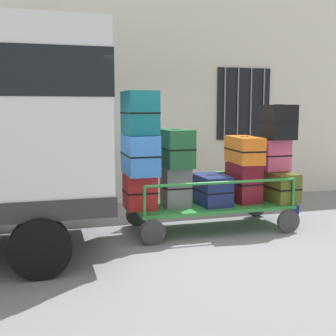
{
  "coord_description": "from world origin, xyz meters",
  "views": [
    {
      "loc": [
        -1.95,
        -6.15,
        1.92
      ],
      "look_at": [
        -0.12,
        0.16,
        1.01
      ],
      "focal_mm": 46.67,
      "sensor_mm": 36.0,
      "label": 1
    }
  ],
  "objects_px": {
    "suitcase_left_middle": "(140,154)",
    "suitcase_left_bottom": "(140,191)",
    "suitcase_midright_bottom": "(243,182)",
    "suitcase_right_middle": "(276,155)",
    "suitcase_left_top": "(140,113)",
    "backpack": "(292,206)",
    "suitcase_right_bottom": "(276,186)",
    "suitcase_midleft_middle": "(176,148)",
    "suitcase_midleft_bottom": "(176,187)",
    "suitcase_right_top": "(278,122)",
    "suitcase_midright_middle": "(244,150)",
    "luggage_cart": "(210,208)",
    "suitcase_center_bottom": "(211,190)"
  },
  "relations": [
    {
      "from": "suitcase_midright_bottom",
      "to": "suitcase_right_middle",
      "type": "relative_size",
      "value": 1.22
    },
    {
      "from": "suitcase_left_middle",
      "to": "suitcase_left_top",
      "type": "distance_m",
      "value": 0.61
    },
    {
      "from": "luggage_cart",
      "to": "suitcase_midleft_bottom",
      "type": "distance_m",
      "value": 0.68
    },
    {
      "from": "backpack",
      "to": "suitcase_midleft_middle",
      "type": "bearing_deg",
      "value": -174.85
    },
    {
      "from": "luggage_cart",
      "to": "suitcase_midright_bottom",
      "type": "xyz_separation_m",
      "value": [
        0.57,
        0.02,
        0.38
      ]
    },
    {
      "from": "suitcase_left_top",
      "to": "backpack",
      "type": "distance_m",
      "value": 3.21
    },
    {
      "from": "suitcase_right_middle",
      "to": "suitcase_right_bottom",
      "type": "bearing_deg",
      "value": -90.0
    },
    {
      "from": "suitcase_left_bottom",
      "to": "suitcase_right_middle",
      "type": "relative_size",
      "value": 1.02
    },
    {
      "from": "suitcase_center_bottom",
      "to": "suitcase_right_bottom",
      "type": "relative_size",
      "value": 0.82
    },
    {
      "from": "suitcase_right_top",
      "to": "suitcase_right_middle",
      "type": "bearing_deg",
      "value": 90.0
    },
    {
      "from": "suitcase_left_middle",
      "to": "suitcase_left_bottom",
      "type": "bearing_deg",
      "value": 90.0
    },
    {
      "from": "suitcase_left_bottom",
      "to": "suitcase_right_bottom",
      "type": "bearing_deg",
      "value": -0.23
    },
    {
      "from": "suitcase_left_top",
      "to": "suitcase_right_middle",
      "type": "height_order",
      "value": "suitcase_left_top"
    },
    {
      "from": "suitcase_left_middle",
      "to": "backpack",
      "type": "xyz_separation_m",
      "value": [
        2.75,
        0.24,
        -1.02
      ]
    },
    {
      "from": "suitcase_left_bottom",
      "to": "luggage_cart",
      "type": "bearing_deg",
      "value": 0.32
    },
    {
      "from": "suitcase_center_bottom",
      "to": "backpack",
      "type": "distance_m",
      "value": 1.68
    },
    {
      "from": "suitcase_left_middle",
      "to": "suitcase_left_top",
      "type": "relative_size",
      "value": 1.2
    },
    {
      "from": "suitcase_midright_middle",
      "to": "suitcase_left_middle",
      "type": "bearing_deg",
      "value": -178.35
    },
    {
      "from": "luggage_cart",
      "to": "suitcase_left_bottom",
      "type": "xyz_separation_m",
      "value": [
        -1.14,
        -0.01,
        0.33
      ]
    },
    {
      "from": "suitcase_midleft_bottom",
      "to": "suitcase_right_middle",
      "type": "height_order",
      "value": "suitcase_right_middle"
    },
    {
      "from": "suitcase_midleft_bottom",
      "to": "suitcase_center_bottom",
      "type": "distance_m",
      "value": 0.58
    },
    {
      "from": "suitcase_left_middle",
      "to": "suitcase_midright_middle",
      "type": "bearing_deg",
      "value": 1.65
    },
    {
      "from": "suitcase_left_bottom",
      "to": "backpack",
      "type": "height_order",
      "value": "suitcase_left_bottom"
    },
    {
      "from": "luggage_cart",
      "to": "suitcase_center_bottom",
      "type": "xyz_separation_m",
      "value": [
        -0.0,
        -0.02,
        0.3
      ]
    },
    {
      "from": "suitcase_midleft_middle",
      "to": "suitcase_midright_middle",
      "type": "bearing_deg",
      "value": 0.06
    },
    {
      "from": "suitcase_left_middle",
      "to": "suitcase_midright_middle",
      "type": "relative_size",
      "value": 0.98
    },
    {
      "from": "suitcase_left_top",
      "to": "suitcase_right_middle",
      "type": "xyz_separation_m",
      "value": [
        2.29,
        0.07,
        -0.7
      ]
    },
    {
      "from": "suitcase_midleft_bottom",
      "to": "suitcase_right_bottom",
      "type": "relative_size",
      "value": 0.68
    },
    {
      "from": "luggage_cart",
      "to": "suitcase_right_bottom",
      "type": "relative_size",
      "value": 2.81
    },
    {
      "from": "suitcase_right_bottom",
      "to": "backpack",
      "type": "xyz_separation_m",
      "value": [
        0.46,
        0.23,
        -0.43
      ]
    },
    {
      "from": "suitcase_left_bottom",
      "to": "suitcase_midleft_middle",
      "type": "distance_m",
      "value": 0.86
    },
    {
      "from": "suitcase_midleft_bottom",
      "to": "suitcase_midleft_middle",
      "type": "xyz_separation_m",
      "value": [
        0.0,
        0.0,
        0.6
      ]
    },
    {
      "from": "suitcase_left_top",
      "to": "suitcase_midright_middle",
      "type": "distance_m",
      "value": 1.82
    },
    {
      "from": "suitcase_left_middle",
      "to": "suitcase_left_top",
      "type": "xyz_separation_m",
      "value": [
        0.0,
        -0.0,
        0.61
      ]
    },
    {
      "from": "backpack",
      "to": "suitcase_left_bottom",
      "type": "bearing_deg",
      "value": -175.46
    },
    {
      "from": "backpack",
      "to": "suitcase_midright_middle",
      "type": "bearing_deg",
      "value": -169.33
    },
    {
      "from": "suitcase_left_bottom",
      "to": "suitcase_center_bottom",
      "type": "bearing_deg",
      "value": -0.55
    },
    {
      "from": "suitcase_right_top",
      "to": "suitcase_left_bottom",
      "type": "bearing_deg",
      "value": 179.64
    },
    {
      "from": "suitcase_midleft_bottom",
      "to": "suitcase_right_top",
      "type": "relative_size",
      "value": 1.08
    },
    {
      "from": "luggage_cart",
      "to": "suitcase_right_bottom",
      "type": "bearing_deg",
      "value": -0.77
    },
    {
      "from": "suitcase_right_bottom",
      "to": "suitcase_midleft_middle",
      "type": "bearing_deg",
      "value": 178.97
    },
    {
      "from": "backpack",
      "to": "suitcase_right_middle",
      "type": "bearing_deg",
      "value": -158.47
    },
    {
      "from": "suitcase_left_middle",
      "to": "suitcase_midleft_bottom",
      "type": "xyz_separation_m",
      "value": [
        0.57,
        0.05,
        -0.52
      ]
    },
    {
      "from": "suitcase_right_bottom",
      "to": "backpack",
      "type": "bearing_deg",
      "value": 26.07
    },
    {
      "from": "luggage_cart",
      "to": "suitcase_left_bottom",
      "type": "distance_m",
      "value": 1.19
    },
    {
      "from": "luggage_cart",
      "to": "suitcase_right_top",
      "type": "bearing_deg",
      "value": -1.03
    },
    {
      "from": "suitcase_midright_middle",
      "to": "suitcase_left_top",
      "type": "bearing_deg",
      "value": -178.21
    },
    {
      "from": "suitcase_left_middle",
      "to": "suitcase_left_top",
      "type": "height_order",
      "value": "suitcase_left_top"
    },
    {
      "from": "suitcase_midleft_bottom",
      "to": "suitcase_right_top",
      "type": "bearing_deg",
      "value": -1.18
    },
    {
      "from": "suitcase_left_top",
      "to": "suitcase_midright_middle",
      "type": "height_order",
      "value": "suitcase_left_top"
    }
  ]
}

